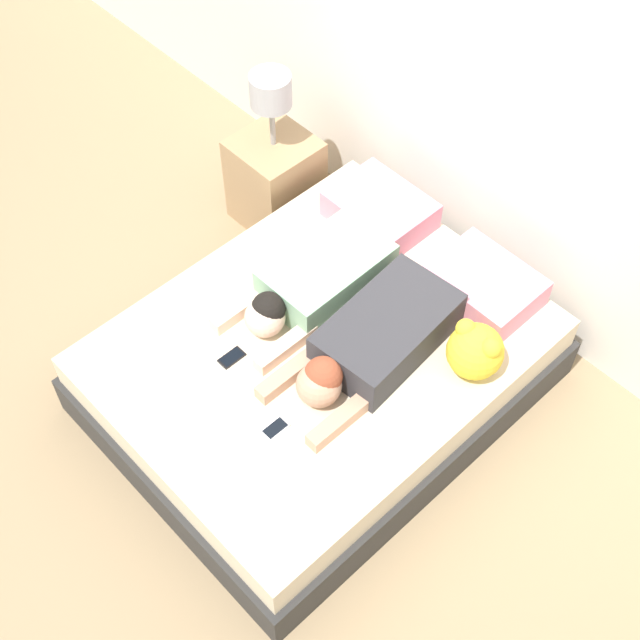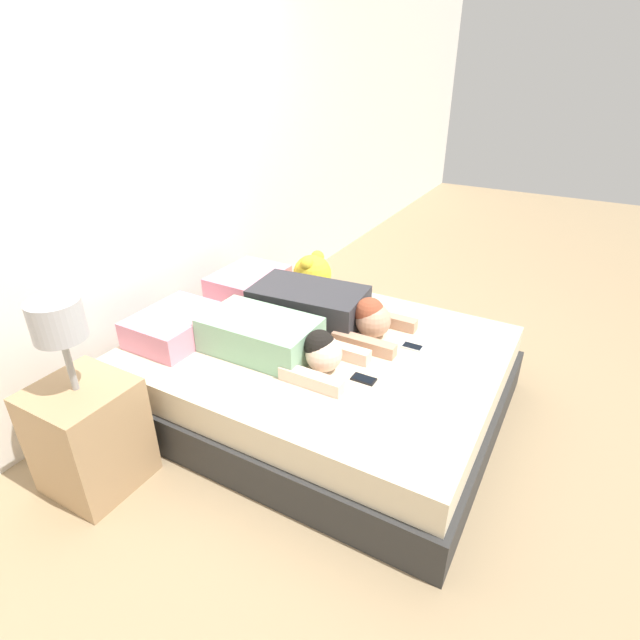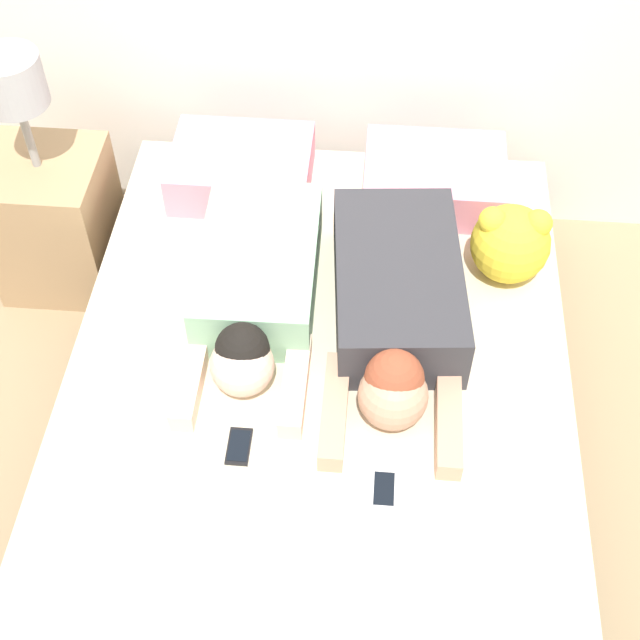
# 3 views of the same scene
# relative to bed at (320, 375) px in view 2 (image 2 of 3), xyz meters

# --- Properties ---
(ground_plane) EXTENTS (12.00, 12.00, 0.00)m
(ground_plane) POSITION_rel_bed_xyz_m (0.00, 0.00, -0.21)
(ground_plane) COLOR #9E8460
(wall_back) EXTENTS (12.00, 0.06, 2.60)m
(wall_back) POSITION_rel_bed_xyz_m (0.00, 1.14, 1.09)
(wall_back) COLOR white
(wall_back) RESTS_ON ground_plane
(bed) EXTENTS (1.58, 1.98, 0.42)m
(bed) POSITION_rel_bed_xyz_m (0.00, 0.00, 0.00)
(bed) COLOR #2D2D2D
(bed) RESTS_ON ground_plane
(pillow_head_left) EXTENTS (0.49, 0.38, 0.16)m
(pillow_head_left) POSITION_rel_bed_xyz_m (-0.34, 0.74, 0.29)
(pillow_head_left) COLOR pink
(pillow_head_left) RESTS_ON bed
(pillow_head_right) EXTENTS (0.49, 0.38, 0.16)m
(pillow_head_right) POSITION_rel_bed_xyz_m (0.34, 0.74, 0.29)
(pillow_head_right) COLOR pink
(pillow_head_right) RESTS_ON bed
(person_left) EXTENTS (0.38, 0.88, 0.22)m
(person_left) POSITION_rel_bed_xyz_m (-0.21, 0.15, 0.31)
(person_left) COLOR #8CBF99
(person_left) RESTS_ON bed
(person_right) EXTENTS (0.44, 0.97, 0.23)m
(person_right) POSITION_rel_bed_xyz_m (0.22, 0.10, 0.31)
(person_right) COLOR #333338
(person_right) RESTS_ON bed
(cell_phone_left) EXTENTS (0.07, 0.12, 0.01)m
(cell_phone_left) POSITION_rel_bed_xyz_m (-0.20, -0.36, 0.22)
(cell_phone_left) COLOR black
(cell_phone_left) RESTS_ON bed
(cell_phone_right) EXTENTS (0.07, 0.12, 0.01)m
(cell_phone_right) POSITION_rel_bed_xyz_m (0.21, -0.46, 0.22)
(cell_phone_right) COLOR silver
(cell_phone_right) RESTS_ON bed
(plush_toy) EXTENTS (0.26, 0.26, 0.27)m
(plush_toy) POSITION_rel_bed_xyz_m (0.58, 0.39, 0.35)
(plush_toy) COLOR yellow
(plush_toy) RESTS_ON bed
(nightstand) EXTENTS (0.41, 0.41, 0.98)m
(nightstand) POSITION_rel_bed_xyz_m (-1.05, 0.65, 0.12)
(nightstand) COLOR tan
(nightstand) RESTS_ON ground_plane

